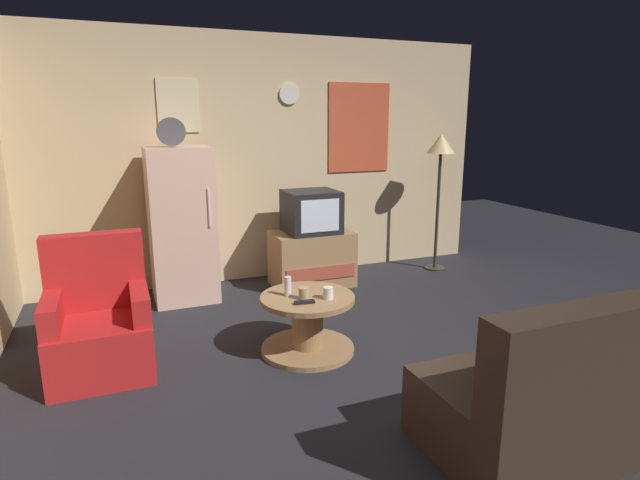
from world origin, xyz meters
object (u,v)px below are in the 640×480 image
Objects in this scene: couch at (582,390)px; mug_ceramic_tan at (304,293)px; tv_stand at (312,259)px; fridge at (182,224)px; armchair at (99,325)px; mug_ceramic_white at (328,293)px; remote_control at (304,302)px; wine_glass at (288,286)px; standing_lamp at (441,154)px; crt_tv at (311,212)px; coffee_table at (308,324)px.

mug_ceramic_tan is at bearing 123.58° from couch.
fridge is at bearing 175.87° from tv_stand.
fridge reaches higher than armchair.
tv_stand is 0.87× the size of armchair.
remote_control is at bearing -171.88° from mug_ceramic_white.
mug_ceramic_tan reaches higher than remote_control.
wine_glass reaches higher than remote_control.
standing_lamp reaches higher than wine_glass.
tv_stand is at bearing 73.09° from remote_control.
fridge is 1.87m from remote_control.
crt_tv is at bearing -169.97° from tv_stand.
armchair is at bearing 170.40° from wine_glass.
couch is (1.00, -1.63, 0.09)m from coffee_table.
couch is at bearing -82.99° from crt_tv.
standing_lamp is 17.67× the size of mug_ceramic_tan.
couch is at bearing -83.09° from tv_stand.
crt_tv is 0.56× the size of armchair.
armchair is 0.56× the size of couch.
wine_glass is at bearing -117.39° from crt_tv.
mug_ceramic_tan is (-0.66, -1.55, -0.31)m from crt_tv.
wine_glass reaches higher than tv_stand.
wine_glass is at bearing 156.37° from coffee_table.
tv_stand is 2.41m from armchair.
wine_glass is at bearing -9.60° from armchair.
mug_ceramic_tan reaches higher than coffee_table.
armchair is at bearing -149.76° from crt_tv.
couch is at bearing -56.42° from mug_ceramic_tan.
couch is at bearing -58.58° from coffee_table.
remote_control is at bearing 125.87° from couch.
standing_lamp is (1.59, 0.02, 0.55)m from crt_tv.
coffee_table is at bearing -145.42° from standing_lamp.
coffee_table is (0.71, -1.59, -0.53)m from fridge.
standing_lamp is 2.21× the size of coffee_table.
fridge is 1.41m from tv_stand.
mug_ceramic_tan is 0.05× the size of couch.
tv_stand is 9.33× the size of mug_ceramic_tan.
standing_lamp is 2.96m from remote_control.
fridge is at bearing 59.79° from armchair.
crt_tv reaches higher than mug_ceramic_white.
standing_lamp reaches higher than coffee_table.
tv_stand reaches higher than coffee_table.
crt_tv is 1.72m from mug_ceramic_white.
crt_tv is 1.68m from standing_lamp.
armchair reaches higher than mug_ceramic_tan.
tv_stand is at bearing 96.91° from couch.
armchair is at bearing 165.84° from mug_ceramic_white.
couch reaches higher than mug_ceramic_tan.
mug_ceramic_tan is at bearing -68.26° from fridge.
armchair is (-2.08, -1.21, -0.47)m from crt_tv.
wine_glass reaches higher than mug_ceramic_white.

